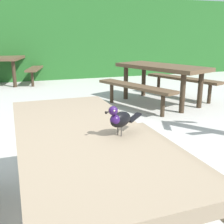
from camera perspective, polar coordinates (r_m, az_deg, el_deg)
hedge_wall at (r=9.48m, az=-17.70°, el=14.20°), size 28.00×2.34×2.38m
picnic_table_foreground at (r=1.77m, az=-6.07°, el=-9.36°), size 1.71×1.81×0.74m
bird_grackle at (r=1.57m, az=1.51°, el=-1.36°), size 0.27×0.16×0.18m
picnic_table_mid_left at (r=8.25m, az=-20.14°, el=9.46°), size 2.05×2.07×0.74m
picnic_table_mid_right at (r=5.46m, az=10.03°, el=7.50°), size 2.19×2.21×0.74m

